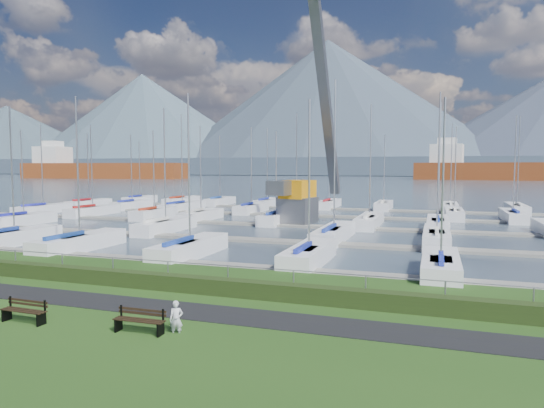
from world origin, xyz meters
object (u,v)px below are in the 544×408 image
at_px(bench_left, 25,311).
at_px(bench_right, 140,321).
at_px(person, 176,315).
at_px(crane, 305,169).

xyz_separation_m(bench_left, bench_right, (4.51, 0.38, 0.00)).
height_order(bench_left, person, person).
xyz_separation_m(person, crane, (-4.53, 34.01, 4.71)).
xyz_separation_m(bench_left, person, (5.67, 0.75, 0.20)).
bearing_deg(bench_right, bench_left, -176.81).
distance_m(bench_right, person, 1.23).
bearing_deg(crane, bench_right, -72.88).
bearing_deg(bench_right, person, 16.14).
distance_m(bench_left, crane, 35.12).
bearing_deg(bench_left, bench_right, 5.88).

